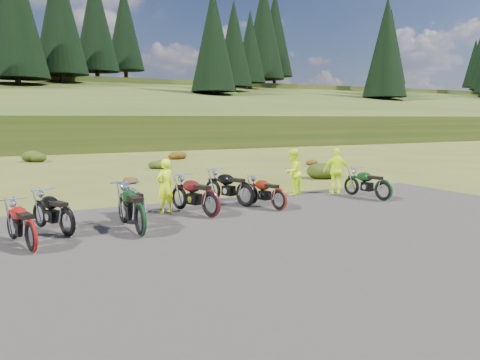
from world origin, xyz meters
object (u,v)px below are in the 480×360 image
motorcycle_0 (68,238)px  motorcycle_3 (142,223)px  motorcycle_7 (383,202)px  person_middle (165,187)px

motorcycle_0 → motorcycle_3: motorcycle_0 is taller
motorcycle_0 → motorcycle_7: size_ratio=0.99×
motorcycle_0 → person_middle: 3.42m
motorcycle_0 → motorcycle_7: motorcycle_7 is taller
motorcycle_7 → person_middle: size_ratio=1.28×
person_middle → motorcycle_7: bearing=145.6°
motorcycle_3 → motorcycle_7: motorcycle_7 is taller
motorcycle_3 → motorcycle_7: size_ratio=0.92×
motorcycle_3 → person_middle: bearing=-50.5°
motorcycle_3 → motorcycle_7: (8.10, -0.46, 0.00)m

